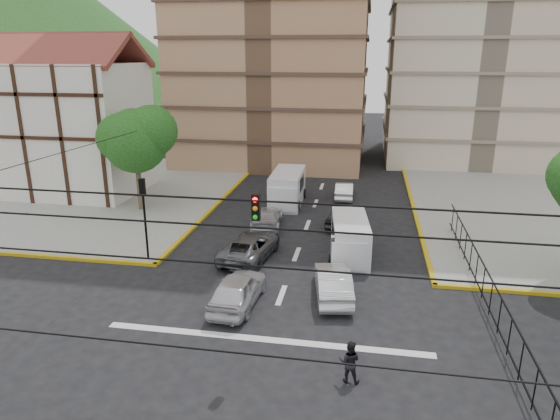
% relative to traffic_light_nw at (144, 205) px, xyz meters
% --- Properties ---
extents(ground, '(160.00, 160.00, 0.00)m').
position_rel_traffic_light_nw_xyz_m(ground, '(7.80, -7.80, -3.11)').
color(ground, black).
rests_on(ground, ground).
extents(sidewalk_nw, '(26.00, 26.00, 0.15)m').
position_rel_traffic_light_nw_xyz_m(sidewalk_nw, '(-12.20, 12.20, -3.04)').
color(sidewalk_nw, gray).
rests_on(sidewalk_nw, ground).
extents(stop_line, '(13.00, 0.40, 0.01)m').
position_rel_traffic_light_nw_xyz_m(stop_line, '(7.80, -6.60, -3.11)').
color(stop_line, silver).
rests_on(stop_line, ground).
extents(tudor_building, '(10.80, 8.05, 12.23)m').
position_rel_traffic_light_nw_xyz_m(tudor_building, '(-11.20, 12.20, 2.14)').
color(tudor_building, silver).
rests_on(tudor_building, ground).
extents(distant_hill, '(70.00, 70.00, 28.00)m').
position_rel_traffic_light_nw_xyz_m(distant_hill, '(-47.20, 62.20, 10.89)').
color(distant_hill, '#23531B').
rests_on(distant_hill, ground).
extents(park_fence, '(0.10, 22.50, 1.66)m').
position_rel_traffic_light_nw_xyz_m(park_fence, '(16.80, -3.30, -3.11)').
color(park_fence, black).
rests_on(park_fence, ground).
extents(tree_tudor, '(5.39, 4.40, 7.43)m').
position_rel_traffic_light_nw_xyz_m(tree_tudor, '(-4.10, 8.21, 2.11)').
color(tree_tudor, '#473828').
rests_on(tree_tudor, ground).
extents(traffic_light_nw, '(0.28, 0.22, 4.40)m').
position_rel_traffic_light_nw_xyz_m(traffic_light_nw, '(0.00, 0.00, 0.00)').
color(traffic_light_nw, black).
rests_on(traffic_light_nw, ground).
extents(traffic_light_hanging, '(18.00, 9.12, 0.92)m').
position_rel_traffic_light_nw_xyz_m(traffic_light_hanging, '(7.80, -9.84, 2.79)').
color(traffic_light_hanging, black).
rests_on(traffic_light_hanging, ground).
extents(van_right_lane, '(2.34, 4.91, 2.14)m').
position_rel_traffic_light_nw_xyz_m(van_right_lane, '(10.70, 2.19, -2.08)').
color(van_right_lane, silver).
rests_on(van_right_lane, ground).
extents(van_left_lane, '(2.26, 5.44, 2.43)m').
position_rel_traffic_light_nw_xyz_m(van_left_lane, '(5.74, 11.49, -1.93)').
color(van_left_lane, silver).
rests_on(van_left_lane, ground).
extents(car_silver_front_left, '(2.00, 4.46, 1.49)m').
position_rel_traffic_light_nw_xyz_m(car_silver_front_left, '(6.05, -4.04, -2.37)').
color(car_silver_front_left, silver).
rests_on(car_silver_front_left, ground).
extents(car_white_front_right, '(2.18, 4.51, 1.43)m').
position_rel_traffic_light_nw_xyz_m(car_white_front_right, '(10.15, -2.53, -2.40)').
color(car_white_front_right, silver).
rests_on(car_white_front_right, ground).
extents(car_grey_mid_left, '(2.90, 5.20, 1.37)m').
position_rel_traffic_light_nw_xyz_m(car_grey_mid_left, '(5.37, 1.19, -2.43)').
color(car_grey_mid_left, '#54575B').
rests_on(car_grey_mid_left, ground).
extents(car_silver_rear_left, '(2.27, 4.64, 1.30)m').
position_rel_traffic_light_nw_xyz_m(car_silver_rear_left, '(5.25, 6.40, -2.46)').
color(car_silver_rear_left, silver).
rests_on(car_silver_rear_left, ground).
extents(car_darkgrey_mid_right, '(2.32, 4.42, 1.43)m').
position_rel_traffic_light_nw_xyz_m(car_darkgrey_mid_right, '(10.05, 7.52, -2.40)').
color(car_darkgrey_mid_right, '#29292C').
rests_on(car_darkgrey_mid_right, ground).
extents(car_white_rear_right, '(1.41, 3.84, 1.26)m').
position_rel_traffic_light_nw_xyz_m(car_white_rear_right, '(9.82, 13.94, -2.48)').
color(car_white_rear_right, white).
rests_on(car_white_rear_right, ground).
extents(pedestrian_crosswalk, '(0.79, 0.64, 1.53)m').
position_rel_traffic_light_nw_xyz_m(pedestrian_crosswalk, '(11.15, -8.64, -2.35)').
color(pedestrian_crosswalk, black).
rests_on(pedestrian_crosswalk, ground).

